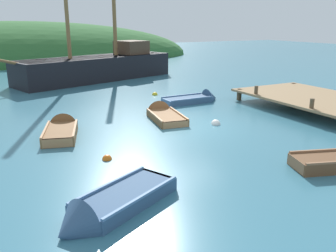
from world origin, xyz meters
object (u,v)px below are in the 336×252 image
Objects in this scene: rowboat_far at (62,131)px; rowboat_portside at (196,100)px; rowboat_outer_left at (109,209)px; buoy_orange at (107,159)px; sailing_ship at (99,71)px; rowboat_center at (163,116)px; buoy_white at (216,124)px; buoy_yellow at (155,95)px.

rowboat_far is 0.97× the size of rowboat_portside.
rowboat_outer_left is 10.94× the size of buoy_orange.
rowboat_center is at bearing 69.05° from sailing_ship.
buoy_white is 7.39m from buoy_yellow.
rowboat_center is 2.71m from buoy_white.
sailing_ship is 10.96m from rowboat_portside.
rowboat_portside reaches higher than buoy_yellow.
buoy_yellow is at bearing 56.20° from buoy_orange.
rowboat_portside is at bearing 68.94° from buoy_white.
buoy_orange is 6.03m from buoy_white.
rowboat_outer_left is at bearing -142.41° from buoy_white.
rowboat_outer_left reaches higher than buoy_orange.
rowboat_far is 6.74m from buoy_white.
rowboat_center is 0.92× the size of rowboat_outer_left.
rowboat_center is 1.02× the size of rowboat_far.
rowboat_portside is (8.23, 2.70, -0.02)m from rowboat_far.
rowboat_center is at bearing 126.27° from buoy_white.
rowboat_center is at bearing -111.49° from buoy_yellow.
buoy_white is at bearing -134.53° from rowboat_center.
buoy_white is at bearing -93.42° from buoy_yellow.
rowboat_portside is at bearing -66.15° from buoy_yellow.
rowboat_far is 7.02m from rowboat_outer_left.
rowboat_portside is 4.80m from buoy_white.
buoy_white is (5.74, 1.85, 0.00)m from buoy_orange.
rowboat_far is 9.07× the size of buoy_yellow.
rowboat_portside reaches higher than buoy_white.
sailing_ship reaches higher than rowboat_portside.
buoy_orange is (0.76, -3.63, -0.12)m from rowboat_far.
rowboat_far reaches higher than buoy_yellow.
rowboat_far is at bearing 49.40° from sailing_ship.
rowboat_center reaches higher than buoy_yellow.
rowboat_outer_left reaches higher than buoy_yellow.
rowboat_center is 10.07× the size of buoy_orange.
sailing_ship is 4.47× the size of rowboat_portside.
rowboat_portside is at bearing -157.59° from rowboat_outer_left.
rowboat_center is 5.78m from buoy_orange.
rowboat_far is (-5.63, -13.33, -0.60)m from sailing_ship.
sailing_ship reaches higher than rowboat_outer_left.
buoy_orange is (-4.87, -16.96, -0.72)m from sailing_ship.
rowboat_outer_left is (-5.19, -7.42, 0.03)m from rowboat_center.
sailing_ship reaches higher than buoy_yellow.
buoy_white reaches higher than buoy_orange.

